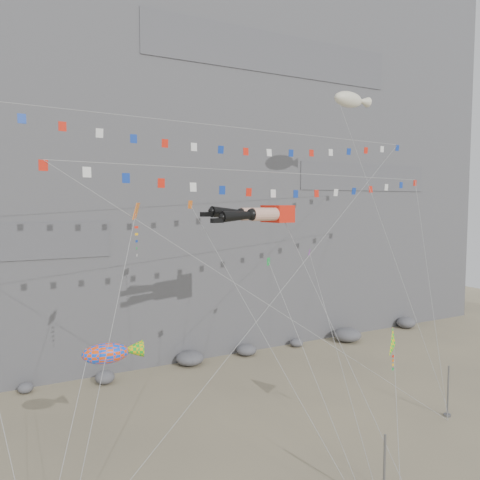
{
  "coord_description": "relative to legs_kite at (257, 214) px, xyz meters",
  "views": [
    {
      "loc": [
        -15.64,
        -22.91,
        15.03
      ],
      "look_at": [
        1.08,
        9.0,
        12.22
      ],
      "focal_mm": 35.0,
      "sensor_mm": 36.0,
      "label": 1
    }
  ],
  "objects": [
    {
      "name": "ground",
      "position": [
        -0.2,
        -4.79,
        -14.3
      ],
      "size": [
        120.0,
        120.0,
        0.0
      ],
      "primitive_type": "plane",
      "color": "gray",
      "rests_on": "ground"
    },
    {
      "name": "cliff",
      "position": [
        -0.2,
        27.21,
        10.7
      ],
      "size": [
        80.0,
        28.0,
        50.0
      ],
      "primitive_type": "cube",
      "color": "slate",
      "rests_on": "ground"
    },
    {
      "name": "talus_boulders",
      "position": [
        -0.2,
        12.21,
        -13.7
      ],
      "size": [
        60.0,
        3.0,
        1.2
      ],
      "primitive_type": null,
      "color": "#5D5C61",
      "rests_on": "ground"
    },
    {
      "name": "anchor_pole_center",
      "position": [
        0.51,
        -11.65,
        -12.36
      ],
      "size": [
        0.12,
        0.12,
        3.88
      ],
      "primitive_type": "cylinder",
      "color": "slate",
      "rests_on": "ground"
    },
    {
      "name": "anchor_pole_right",
      "position": [
        12.04,
        -6.15,
        -12.47
      ],
      "size": [
        0.12,
        0.12,
        3.65
      ],
      "primitive_type": "cylinder",
      "color": "slate",
      "rests_on": "ground"
    },
    {
      "name": "legs_kite",
      "position": [
        0.0,
        0.0,
        0.0
      ],
      "size": [
        6.91,
        14.58,
        19.56
      ],
      "rotation": [
        0.0,
        0.0,
        0.16
      ],
      "color": "red",
      "rests_on": "ground"
    },
    {
      "name": "flag_banner_upper",
      "position": [
        -0.42,
        2.74,
        6.2
      ],
      "size": [
        36.46,
        13.99,
        27.72
      ],
      "color": "red",
      "rests_on": "ground"
    },
    {
      "name": "flag_banner_lower",
      "position": [
        2.48,
        0.38,
        2.89
      ],
      "size": [
        32.23,
        10.01,
        20.62
      ],
      "color": "red",
      "rests_on": "ground"
    },
    {
      "name": "harlequin_kite",
      "position": [
        -9.25,
        -3.29,
        0.28
      ],
      "size": [
        5.81,
        6.38,
        16.27
      ],
      "color": "#FB1B2B",
      "rests_on": "ground"
    },
    {
      "name": "fish_windsock",
      "position": [
        -11.19,
        -4.28,
        -6.78
      ],
      "size": [
        5.88,
        6.16,
        10.02
      ],
      "color": "#FF450D",
      "rests_on": "ground"
    },
    {
      "name": "delta_kite",
      "position": [
        5.36,
        -7.4,
        -7.81
      ],
      "size": [
        5.34,
        5.71,
        9.17
      ],
      "color": "yellow",
      "rests_on": "ground"
    },
    {
      "name": "blimp_windsock",
      "position": [
        11.61,
        4.44,
        9.66
      ],
      "size": [
        4.41,
        11.63,
        26.18
      ],
      "color": "beige",
      "rests_on": "ground"
    },
    {
      "name": "small_kite_a",
      "position": [
        -3.92,
        2.06,
        0.42
      ],
      "size": [
        4.01,
        14.65,
        20.68
      ],
      "color": "orange",
      "rests_on": "ground"
    },
    {
      "name": "small_kite_b",
      "position": [
        4.86,
        0.48,
        -3.18
      ],
      "size": [
        3.91,
        11.18,
        15.87
      ],
      "color": "purple",
      "rests_on": "ground"
    },
    {
      "name": "small_kite_c",
      "position": [
        -0.2,
        -2.0,
        -3.21
      ],
      "size": [
        1.15,
        9.58,
        14.34
      ],
      "color": "green",
      "rests_on": "ground"
    }
  ]
}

